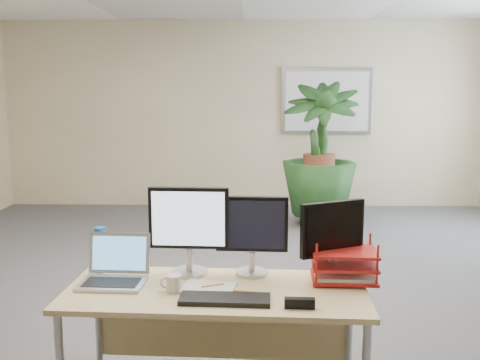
{
  "coord_description": "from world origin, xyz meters",
  "views": [
    {
      "loc": [
        0.11,
        -3.86,
        1.7
      ],
      "look_at": [
        0.02,
        0.35,
        0.99
      ],
      "focal_mm": 40.0,
      "sensor_mm": 36.0,
      "label": 1
    }
  ],
  "objects_px": {
    "monitor_left": "(189,225)",
    "floor_plant": "(319,167)",
    "desk": "(218,305)",
    "laptop": "(115,271)",
    "monitor_right": "(252,230)"
  },
  "relations": [
    {
      "from": "desk",
      "to": "laptop",
      "type": "height_order",
      "value": "laptop"
    },
    {
      "from": "monitor_left",
      "to": "monitor_right",
      "type": "xyz_separation_m",
      "value": [
        0.37,
        0.0,
        -0.03
      ]
    },
    {
      "from": "floor_plant",
      "to": "monitor_left",
      "type": "relative_size",
      "value": 2.89
    },
    {
      "from": "desk",
      "to": "floor_plant",
      "type": "distance_m",
      "value": 3.94
    },
    {
      "from": "floor_plant",
      "to": "laptop",
      "type": "relative_size",
      "value": 4.06
    },
    {
      "from": "monitor_left",
      "to": "monitor_right",
      "type": "relative_size",
      "value": 1.11
    },
    {
      "from": "monitor_left",
      "to": "floor_plant",
      "type": "bearing_deg",
      "value": 71.59
    },
    {
      "from": "monitor_left",
      "to": "monitor_right",
      "type": "bearing_deg",
      "value": 0.26
    },
    {
      "from": "desk",
      "to": "laptop",
      "type": "xyz_separation_m",
      "value": [
        -0.58,
        0.02,
        0.19
      ]
    },
    {
      "from": "monitor_right",
      "to": "laptop",
      "type": "relative_size",
      "value": 1.26
    },
    {
      "from": "monitor_left",
      "to": "laptop",
      "type": "xyz_separation_m",
      "value": [
        -0.41,
        -0.13,
        -0.24
      ]
    },
    {
      "from": "desk",
      "to": "monitor_right",
      "type": "xyz_separation_m",
      "value": [
        0.19,
        0.16,
        0.4
      ]
    },
    {
      "from": "desk",
      "to": "floor_plant",
      "type": "relative_size",
      "value": 1.11
    },
    {
      "from": "floor_plant",
      "to": "monitor_left",
      "type": "distance_m",
      "value": 3.83
    },
    {
      "from": "monitor_left",
      "to": "laptop",
      "type": "distance_m",
      "value": 0.49
    }
  ]
}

